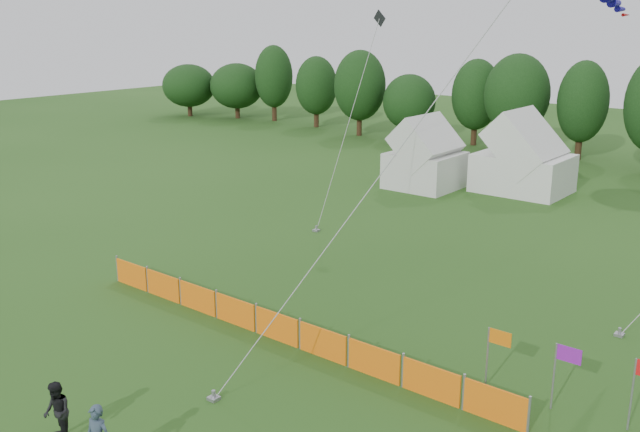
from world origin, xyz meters
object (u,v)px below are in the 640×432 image
Objects in this scene: tent_left at (425,159)px; spectator_b at (57,412)px; tent_right at (524,161)px; barrier_fence at (277,327)px.

tent_left is 2.56× the size of spectator_b.
tent_right is 25.68m from barrier_fence.
barrier_fence is (7.84, -22.63, -1.37)m from tent_left.
tent_right is (5.33, 2.89, 0.09)m from tent_left.
tent_right is 33.57m from spectator_b.
tent_right is at bearing 110.82° from spectator_b.
barrier_fence is 10.91× the size of spectator_b.
spectator_b is (2.15, -33.48, -1.14)m from tent_right.
tent_left is at bearing 109.10° from barrier_fence.
spectator_b is at bearing -92.54° from barrier_fence.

